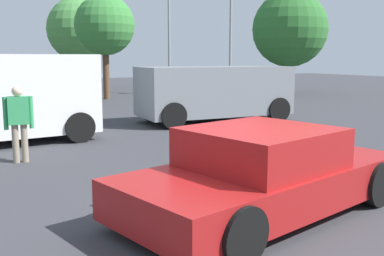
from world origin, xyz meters
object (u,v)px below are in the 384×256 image
(sedan_foreground, at_px, (264,174))
(light_post_mid, at_px, (169,8))
(pedestrian, at_px, (19,118))
(light_post_near, at_px, (231,15))
(suv_dark, at_px, (215,91))

(sedan_foreground, height_order, light_post_mid, light_post_mid)
(light_post_mid, bearing_deg, sedan_foreground, -113.35)
(sedan_foreground, height_order, pedestrian, pedestrian)
(pedestrian, relative_size, light_post_near, 0.24)
(pedestrian, xyz_separation_m, light_post_mid, (10.46, 13.95, 3.96))
(pedestrian, relative_size, light_post_mid, 0.21)
(pedestrian, bearing_deg, suv_dark, -58.81)
(light_post_near, height_order, light_post_mid, light_post_mid)
(sedan_foreground, bearing_deg, light_post_mid, 55.15)
(suv_dark, bearing_deg, sedan_foreground, -113.54)
(light_post_near, bearing_deg, pedestrian, -138.96)
(suv_dark, bearing_deg, light_post_mid, 75.27)
(sedan_foreground, xyz_separation_m, suv_dark, (4.23, 7.85, 0.45))
(pedestrian, height_order, light_post_near, light_post_near)
(light_post_near, distance_m, light_post_mid, 3.69)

